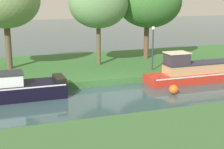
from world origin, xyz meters
name	(u,v)px	position (x,y,z in m)	size (l,w,h in m)	color
ground_plane	(122,94)	(0.00, 0.00, 0.00)	(120.00, 120.00, 0.00)	#31494D
riverbank_far	(88,66)	(0.00, 7.00, 0.20)	(72.00, 10.00, 0.40)	#34652F
red_narrowboat	(211,71)	(6.80, 1.20, 0.59)	(9.68, 1.73, 1.98)	red
willow_tree_left	(5,0)	(-5.66, 7.28, 5.11)	(4.72, 4.43, 6.64)	brown
willow_tree_centre	(99,4)	(0.69, 6.39, 4.87)	(4.33, 3.36, 6.26)	brown
willow_tree_right	(150,2)	(5.09, 7.19, 4.90)	(5.20, 4.08, 6.50)	brown
lamp_post	(153,43)	(3.61, 3.49, 2.28)	(0.24, 0.24, 3.00)	#333338
mooring_post_near	(203,64)	(7.10, 2.65, 0.74)	(0.19, 0.19, 0.69)	#443026
channel_buoy	(174,89)	(2.82, -0.88, 0.26)	(0.53, 0.53, 0.53)	#E55919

